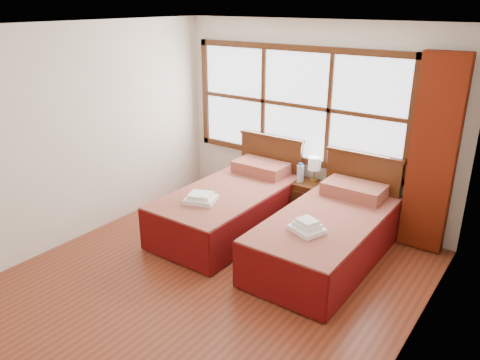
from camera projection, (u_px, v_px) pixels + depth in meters
The scene contains 15 objects.
floor at pixel (207, 283), 4.97m from camera, with size 4.50×4.50×0.00m, color brown.
ceiling at pixel (200, 27), 4.03m from camera, with size 4.50×4.50×0.00m, color white.
wall_back at pixel (312, 122), 6.21m from camera, with size 4.00×4.00×0.00m, color silver.
wall_left at pixel (75, 135), 5.59m from camera, with size 4.50×4.50×0.00m, color silver.
wall_right at pixel (415, 222), 3.42m from camera, with size 4.50×4.50×0.00m, color silver.
window at pixel (295, 105), 6.24m from camera, with size 3.16×0.06×1.56m.
curtain at pixel (433, 156), 5.28m from camera, with size 0.50×0.16×2.30m, color #631A09.
bed_left at pixel (232, 205), 6.07m from camera, with size 1.08×2.10×1.05m.
bed_right at pixel (328, 234), 5.33m from camera, with size 1.07×2.09×1.04m.
nightstand at pixel (306, 201), 6.33m from camera, with size 0.41×0.41×0.54m.
towels_left at pixel (201, 198), 5.58m from camera, with size 0.44×0.41×0.10m.
towels_right at pixel (307, 227), 4.86m from camera, with size 0.40×0.38×0.14m.
lamp at pixel (315, 164), 6.20m from camera, with size 0.17×0.17×0.33m.
bottle_near at pixel (300, 173), 6.20m from camera, with size 0.07×0.07×0.27m.
bottle_far at pixel (301, 173), 6.22m from camera, with size 0.07×0.07×0.25m.
Camera 1 is at (2.75, -3.24, 2.82)m, focal length 35.00 mm.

